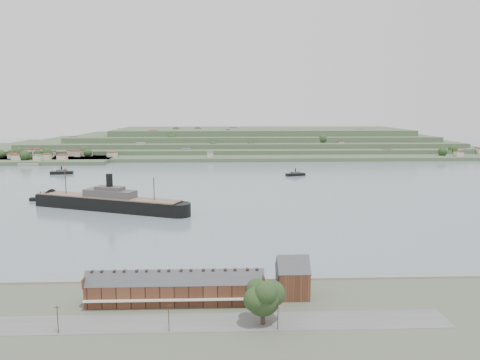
{
  "coord_description": "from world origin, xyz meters",
  "views": [
    {
      "loc": [
        4.85,
        -308.15,
        62.98
      ],
      "look_at": [
        17.89,
        30.0,
        10.25
      ],
      "focal_mm": 35.0,
      "sensor_mm": 36.0,
      "label": 1
    }
  ],
  "objects_px": {
    "terrace_row": "(175,288)",
    "fig_tree": "(264,297)",
    "steamship": "(104,202)",
    "gabled_building": "(293,278)",
    "tugboat": "(41,199)"
  },
  "relations": [
    {
      "from": "terrace_row",
      "to": "fig_tree",
      "type": "distance_m",
      "value": 31.06
    },
    {
      "from": "steamship",
      "to": "terrace_row",
      "type": "bearing_deg",
      "value": -68.25
    },
    {
      "from": "terrace_row",
      "to": "steamship",
      "type": "relative_size",
      "value": 0.52
    },
    {
      "from": "terrace_row",
      "to": "gabled_building",
      "type": "bearing_deg",
      "value": 6.12
    },
    {
      "from": "steamship",
      "to": "fig_tree",
      "type": "relative_size",
      "value": 7.97
    },
    {
      "from": "tugboat",
      "to": "fig_tree",
      "type": "xyz_separation_m",
      "value": [
        134.98,
        -192.52,
        8.67
      ]
    },
    {
      "from": "terrace_row",
      "to": "tugboat",
      "type": "relative_size",
      "value": 3.8
    },
    {
      "from": "tugboat",
      "to": "steamship",
      "type": "bearing_deg",
      "value": -30.37
    },
    {
      "from": "terrace_row",
      "to": "tugboat",
      "type": "height_order",
      "value": "terrace_row"
    },
    {
      "from": "terrace_row",
      "to": "steamship",
      "type": "bearing_deg",
      "value": 111.75
    },
    {
      "from": "terrace_row",
      "to": "fig_tree",
      "type": "bearing_deg",
      "value": -31.12
    },
    {
      "from": "gabled_building",
      "to": "tugboat",
      "type": "distance_m",
      "value": 226.15
    },
    {
      "from": "fig_tree",
      "to": "gabled_building",
      "type": "bearing_deg",
      "value": 61.01
    },
    {
      "from": "gabled_building",
      "to": "fig_tree",
      "type": "height_order",
      "value": "gabled_building"
    },
    {
      "from": "tugboat",
      "to": "fig_tree",
      "type": "distance_m",
      "value": 235.28
    }
  ]
}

